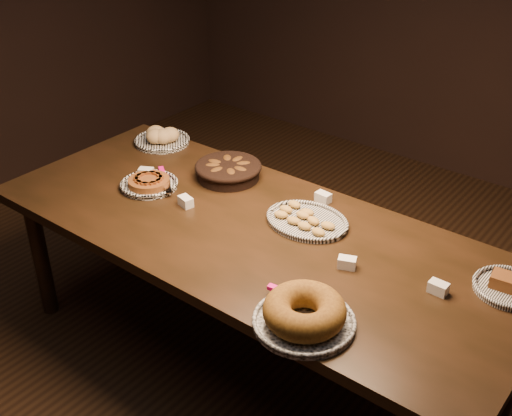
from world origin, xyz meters
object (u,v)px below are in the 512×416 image
Objects in this scene: buffet_table at (252,242)px; apple_tart_plate at (149,183)px; madeleine_platter at (306,220)px; bundt_cake_plate at (304,314)px.

buffet_table is 0.62m from apple_tart_plate.
madeleine_platter is (0.78, 0.19, -0.00)m from apple_tart_plate.
apple_tart_plate is 0.82× the size of madeleine_platter.
apple_tart_plate reaches higher than madeleine_platter.
madeleine_platter is at bearing 20.54° from apple_tart_plate.
buffet_table is 6.23× the size of bundt_cake_plate.
buffet_table is 6.49× the size of madeleine_platter.
bundt_cake_plate reaches higher than apple_tart_plate.
buffet_table is 7.92× the size of apple_tart_plate.
bundt_cake_plate reaches higher than buffet_table.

